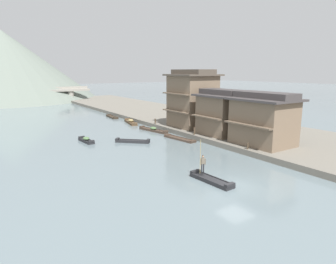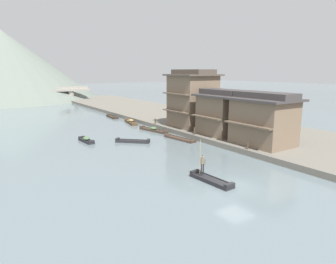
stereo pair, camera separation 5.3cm
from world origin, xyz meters
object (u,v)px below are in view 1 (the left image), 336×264
Objects in this scene: house_waterfront_second at (221,113)px; mooring_post_dock_far at (155,121)px; boat_foreground_poled at (211,180)px; boat_moored_far at (86,140)px; house_waterfront_nearest at (263,119)px; stone_bridge at (41,93)px; mooring_post_dock_near at (248,146)px; boatman_person at (203,162)px; boat_midriver_upstream at (131,122)px; boat_midriver_drifting at (153,130)px; boat_moored_second at (133,141)px; boat_moored_third at (180,139)px; boat_moored_nearest at (112,117)px; mooring_post_dock_mid at (194,131)px; house_waterfront_tall at (192,99)px.

house_waterfront_second reaches higher than mooring_post_dock_far.
boat_moored_far is at bearing 101.25° from boat_foreground_poled.
stone_bridge is at bearing 99.00° from house_waterfront_nearest.
boat_moored_far is 20.51m from mooring_post_dock_near.
boat_foreground_poled is 1.44× the size of boatman_person.
boat_midriver_upstream is 25.41m from house_waterfront_nearest.
boat_moored_second is at bearing -141.70° from boat_midriver_drifting.
mooring_post_dock_far is at bearing 79.03° from boat_moored_third.
boat_moored_nearest is at bearing 79.01° from boat_foreground_poled.
boat_midriver_upstream is (-0.00, -8.24, 0.14)m from boat_moored_nearest.
boat_moored_second is 8.50m from mooring_post_dock_mid.
stone_bridge is (-7.74, 49.95, 1.93)m from mooring_post_dock_far.
boatman_person reaches higher than mooring_post_dock_far.
mooring_post_dock_mid is at bearing 56.32° from boat_foreground_poled.
stone_bridge is (1.23, 72.42, 1.50)m from boatman_person.
house_waterfront_tall is at bearing -5.43° from boat_moored_far.
boatman_person is at bearing 94.69° from boat_foreground_poled.
stone_bridge reaches higher than boat_foreground_poled.
house_waterfront_second is 8.49m from mooring_post_dock_near.
mooring_post_dock_mid is at bearing -76.49° from boat_midriver_drifting.
boatman_person is (-0.09, 1.07, 1.34)m from boat_foreground_poled.
boat_moored_second is 0.71× the size of boat_midriver_upstream.
boat_midriver_upstream reaches higher than boat_moored_nearest.
boat_moored_far is at bearing -164.28° from mooring_post_dock_far.
mooring_post_dock_near is 19.59m from mooring_post_dock_far.
mooring_post_dock_far is (7.89, 7.22, 0.91)m from boat_moored_second.
boat_foreground_poled is 9.76m from mooring_post_dock_near.
boat_foreground_poled reaches higher than boat_moored_nearest.
boat_foreground_poled is at bearing -108.40° from boat_midriver_drifting.
boat_midriver_drifting is 8.04m from mooring_post_dock_mid.
boat_midriver_upstream is 5.42× the size of mooring_post_dock_mid.
boat_moored_nearest is at bearing 99.93° from house_waterfront_second.
stone_bridge is at bearing 84.56° from boat_moored_far.
stone_bridge is (-5.88, 52.41, 2.77)m from boat_midriver_drifting.
house_waterfront_nearest reaches higher than boatman_person.
mooring_post_dock_near reaches higher than boat_moored_far.
house_waterfront_second is 0.71× the size of house_waterfront_tall.
boat_moored_nearest is at bearing 96.50° from mooring_post_dock_far.
boat_midriver_upstream is at bearing 115.40° from house_waterfront_tall.
boat_moored_second is 14.70m from mooring_post_dock_near.
boat_moored_second is at bearing -137.54° from mooring_post_dock_far.
stone_bridge is (-10.71, 62.04, -0.66)m from house_waterfront_second.
boat_moored_third is at bearing -84.28° from stone_bridge.
house_waterfront_tall reaches higher than mooring_post_dock_far.
boat_midriver_upstream is at bearing 100.91° from house_waterfront_nearest.
boat_moored_nearest is 6.44× the size of mooring_post_dock_near.
house_waterfront_tall is (12.47, 18.37, 4.79)m from boat_foreground_poled.
boat_moored_nearest is 14.10m from mooring_post_dock_far.
boat_midriver_drifting is at bearing -83.60° from stone_bridge.
house_waterfront_second is at bearing -32.16° from mooring_post_dock_mid.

